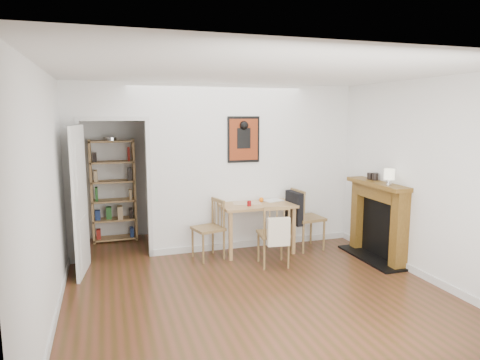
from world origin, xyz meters
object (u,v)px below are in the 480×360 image
object	(u,v)px
chair_left	(208,229)
chair_front	(274,234)
red_glass	(249,203)
mantel_lamp	(389,175)
chair_right	(306,218)
ceramic_jar_b	(370,176)
bookshelf	(114,191)
orange_fruit	(261,200)
dining_table	(256,209)
notebook	(273,200)
fireplace	(378,218)
ceramic_jar_a	(375,177)

from	to	relation	value
chair_left	chair_front	world-z (taller)	chair_front
red_glass	mantel_lamp	size ratio (longest dim) A/B	0.34
chair_right	ceramic_jar_b	world-z (taller)	ceramic_jar_b
bookshelf	orange_fruit	bearing A→B (deg)	-28.92
dining_table	mantel_lamp	size ratio (longest dim) A/B	4.84
orange_fruit	notebook	size ratio (longest dim) A/B	0.25
bookshelf	mantel_lamp	world-z (taller)	bookshelf
chair_front	orange_fruit	size ratio (longest dim) A/B	12.47
bookshelf	notebook	size ratio (longest dim) A/B	5.91
red_glass	mantel_lamp	bearing A→B (deg)	-30.45
chair_right	fireplace	bearing A→B (deg)	-41.69
mantel_lamp	ceramic_jar_b	distance (m)	0.59
notebook	ceramic_jar_b	xyz separation A→B (m)	(1.31, -0.68, 0.43)
orange_fruit	notebook	distance (m)	0.21
chair_left	fireplace	size ratio (longest dim) A/B	0.72
chair_left	bookshelf	distance (m)	1.96
bookshelf	red_glass	bearing A→B (deg)	-37.11
chair_front	red_glass	size ratio (longest dim) A/B	11.17
dining_table	fireplace	size ratio (longest dim) A/B	0.91
chair_right	red_glass	distance (m)	1.03
mantel_lamp	ceramic_jar_b	xyz separation A→B (m)	(0.08, 0.58, -0.09)
notebook	ceramic_jar_a	world-z (taller)	ceramic_jar_a
ceramic_jar_a	chair_left	bearing A→B (deg)	166.43
notebook	orange_fruit	bearing A→B (deg)	-174.70
bookshelf	fireplace	world-z (taller)	bookshelf
chair_right	bookshelf	world-z (taller)	bookshelf
chair_right	mantel_lamp	distance (m)	1.50
red_glass	ceramic_jar_a	bearing A→B (deg)	-16.36
dining_table	ceramic_jar_b	size ratio (longest dim) A/B	11.21
mantel_lamp	dining_table	bearing A→B (deg)	142.89
notebook	dining_table	bearing A→B (deg)	-163.01
chair_right	dining_table	bearing A→B (deg)	171.47
chair_left	notebook	world-z (taller)	chair_left
bookshelf	notebook	bearing A→B (deg)	-26.47
bookshelf	ceramic_jar_b	bearing A→B (deg)	-26.89
chair_front	bookshelf	bearing A→B (deg)	136.98
mantel_lamp	chair_front	bearing A→B (deg)	162.25
chair_right	orange_fruit	xyz separation A→B (m)	(-0.70, 0.20, 0.30)
chair_front	ceramic_jar_a	distance (m)	1.79
chair_left	chair_right	xyz separation A→B (m)	(1.60, -0.02, 0.06)
notebook	mantel_lamp	size ratio (longest dim) A/B	1.25
chair_front	ceramic_jar_a	xyz separation A→B (m)	(1.63, -0.01, 0.76)
fireplace	red_glass	xyz separation A→B (m)	(-1.80, 0.69, 0.20)
chair_front	mantel_lamp	distance (m)	1.81
chair_left	ceramic_jar_a	xyz separation A→B (m)	(2.44, -0.59, 0.77)
fireplace	ceramic_jar_a	world-z (taller)	ceramic_jar_a
notebook	ceramic_jar_b	distance (m)	1.54
dining_table	notebook	size ratio (longest dim) A/B	3.87
fireplace	notebook	size ratio (longest dim) A/B	4.27
dining_table	mantel_lamp	distance (m)	2.03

